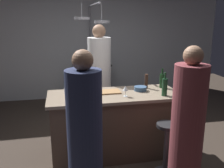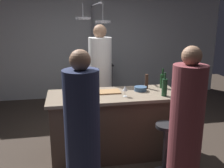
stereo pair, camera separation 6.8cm
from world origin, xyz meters
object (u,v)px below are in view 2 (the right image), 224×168
Objects in this scene: wine_bottle_amber at (79,88)px; wine_bottle_red at (162,81)px; bar_stool_left at (80,155)px; stove_range at (95,82)px; cutting_board at (109,92)px; guest_right at (186,130)px; wine_bottle_green at (165,87)px; bar_stool_right at (165,147)px; chef at (100,83)px; mixing_bowl_steel at (71,91)px; wine_glass_near_right_guest at (125,89)px; wine_glass_by_chef at (89,87)px; guest_left at (83,139)px; pepper_mill at (147,81)px; mixing_bowl_blue at (140,89)px.

wine_bottle_red is at bearing 10.17° from wine_bottle_amber.
stove_range is at bearing 80.59° from bar_stool_left.
wine_bottle_amber is (-0.41, -0.13, 0.11)m from cutting_board.
stove_range is at bearing 99.75° from guest_right.
wine_bottle_green is 1.13m from wine_bottle_amber.
stove_range reaches higher than bar_stool_right.
mixing_bowl_steel is (-0.51, -0.74, 0.10)m from chef.
stove_range is at bearing 108.39° from wine_bottle_red.
wine_glass_near_right_guest is 1.00× the size of wine_glass_by_chef.
bar_stool_right is 0.89m from wine_glass_near_right_guest.
wine_bottle_amber is 0.60m from wine_glass_near_right_guest.
stove_range is 2.49m from wine_glass_by_chef.
cutting_board is 0.83m from wine_bottle_red.
wine_bottle_green is at bearing -15.23° from mixing_bowl_steel.
bar_stool_left is 0.93m from wine_glass_by_chef.
chef is 1.10× the size of guest_left.
wine_glass_by_chef is (-0.33, -2.41, 0.56)m from stove_range.
mixing_bowl_steel is (-0.52, 0.04, 0.03)m from cutting_board.
chef is at bearing 100.69° from wine_glass_near_right_guest.
pepper_mill is 0.41m from wine_bottle_green.
mixing_bowl_steel is (-1.10, -0.06, -0.07)m from pepper_mill.
chef is 0.92m from pepper_mill.
bar_stool_right is 1.04m from wine_bottle_red.
stove_range is 3.47m from guest_left.
wine_bottle_green is at bearing -107.27° from wine_bottle_red.
bar_stool_left is 3.24× the size of pepper_mill.
chef is 1.09× the size of guest_right.
cutting_board is at bearing -173.95° from wine_bottle_red.
wine_bottle_red reaches higher than mixing_bowl_steel.
stove_range is 2.45m from mixing_bowl_blue.
guest_left is 2.41× the size of bar_stool_right.
bar_stool_left is 4.66× the size of wine_glass_near_right_guest.
wine_bottle_amber reaches higher than wine_glass_by_chef.
mixing_bowl_blue is (0.46, -0.01, 0.02)m from cutting_board.
stove_range is at bearing 92.68° from wine_glass_near_right_guest.
mixing_bowl_steel is at bearing 95.34° from bar_stool_left.
chef reaches higher than mixing_bowl_steel.
stove_range is 0.54× the size of guest_right.
mixing_bowl_steel is at bearing -124.44° from chef.
mixing_bowl_blue is (-0.12, 0.70, 0.55)m from bar_stool_right.
stove_range is 1.31× the size of bar_stool_left.
guest_left is at bearing -137.79° from wine_bottle_red.
chef is 1.04m from wine_glass_near_right_guest.
wine_bottle_amber is (-1.00, -0.24, 0.02)m from pepper_mill.
wine_glass_by_chef is (-0.26, -0.82, 0.17)m from chef.
mixing_bowl_blue is at bearing 38.49° from wine_glass_near_right_guest.
chef is at bearing 66.18° from wine_bottle_amber.
wine_glass_by_chef is (-0.97, 0.25, -0.02)m from wine_bottle_green.
guest_left reaches higher than bar_stool_left.
bar_stool_right is (1.03, 0.00, 0.00)m from bar_stool_left.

